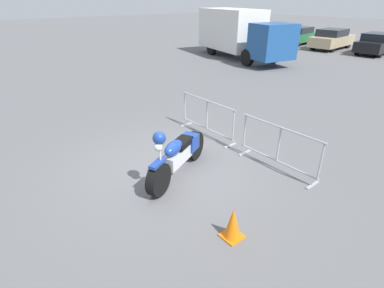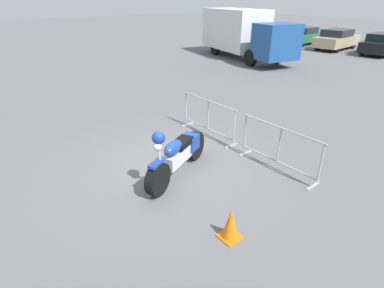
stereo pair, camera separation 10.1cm
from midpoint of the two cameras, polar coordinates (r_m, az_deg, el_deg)
name	(u,v)px [view 1 (the left image)]	position (r m, az deg, el deg)	size (l,w,h in m)	color
ground_plane	(167,167)	(7.26, -5.09, -4.30)	(120.00, 120.00, 0.00)	#5B5B5E
motorcycle	(178,154)	(6.69, -3.09, -1.96)	(1.21, 2.26, 1.36)	black
crowd_barrier_near	(207,117)	(8.68, 2.53, 5.12)	(2.18, 0.45, 1.07)	#9EA0A5
crowd_barrier_far	(278,147)	(7.18, 15.74, -0.61)	(2.18, 0.45, 1.07)	#9EA0A5
box_truck	(238,32)	(20.91, 8.69, 20.36)	(8.01, 3.92, 2.98)	silver
parked_car_green	(299,35)	(28.76, 19.69, 18.90)	(1.99, 4.23, 1.40)	#236B38
parked_car_tan	(332,39)	(26.75, 24.99, 17.68)	(2.12, 4.52, 1.49)	tan
parked_car_black	(377,43)	(25.75, 31.66, 15.99)	(2.03, 4.33, 1.43)	black
traffic_cone	(233,224)	(5.19, 7.21, -14.81)	(0.34, 0.34, 0.59)	orange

